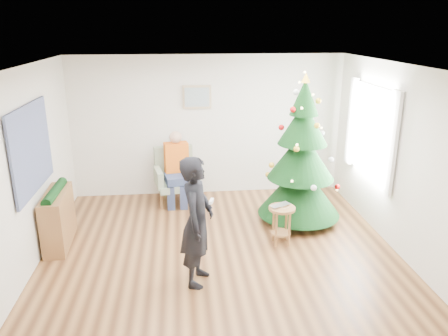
{
  "coord_description": "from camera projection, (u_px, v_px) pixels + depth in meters",
  "views": [
    {
      "loc": [
        -0.52,
        -5.42,
        3.09
      ],
      "look_at": [
        0.1,
        0.6,
        1.1
      ],
      "focal_mm": 35.0,
      "sensor_mm": 36.0,
      "label": 1
    }
  ],
  "objects": [
    {
      "name": "floor",
      "position": [
        221.0,
        256.0,
        6.13
      ],
      "size": [
        5.0,
        5.0,
        0.0
      ],
      "primitive_type": "plane",
      "color": "brown",
      "rests_on": "ground"
    },
    {
      "name": "ceiling",
      "position": [
        221.0,
        67.0,
        5.32
      ],
      "size": [
        5.0,
        5.0,
        0.0
      ],
      "primitive_type": "plane",
      "rotation": [
        3.14,
        0.0,
        0.0
      ],
      "color": "white",
      "rests_on": "wall_back"
    },
    {
      "name": "wall_back",
      "position": [
        208.0,
        126.0,
        8.09
      ],
      "size": [
        5.0,
        0.0,
        5.0
      ],
      "primitive_type": "plane",
      "rotation": [
        1.57,
        0.0,
        0.0
      ],
      "color": "silver",
      "rests_on": "floor"
    },
    {
      "name": "wall_front",
      "position": [
        252.0,
        268.0,
        3.37
      ],
      "size": [
        5.0,
        0.0,
        5.0
      ],
      "primitive_type": "plane",
      "rotation": [
        -1.57,
        0.0,
        0.0
      ],
      "color": "silver",
      "rests_on": "floor"
    },
    {
      "name": "wall_left",
      "position": [
        24.0,
        174.0,
        5.49
      ],
      "size": [
        0.0,
        5.0,
        5.0
      ],
      "primitive_type": "plane",
      "rotation": [
        1.57,
        0.0,
        1.57
      ],
      "color": "silver",
      "rests_on": "floor"
    },
    {
      "name": "wall_right",
      "position": [
        403.0,
        162.0,
        5.97
      ],
      "size": [
        0.0,
        5.0,
        5.0
      ],
      "primitive_type": "plane",
      "rotation": [
        1.57,
        0.0,
        -1.57
      ],
      "color": "silver",
      "rests_on": "floor"
    },
    {
      "name": "window_panel",
      "position": [
        371.0,
        131.0,
        6.85
      ],
      "size": [
        0.04,
        1.3,
        1.4
      ],
      "primitive_type": "cube",
      "color": "white",
      "rests_on": "wall_right"
    },
    {
      "name": "curtains",
      "position": [
        369.0,
        131.0,
        6.85
      ],
      "size": [
        0.05,
        1.75,
        1.5
      ],
      "color": "white",
      "rests_on": "wall_right"
    },
    {
      "name": "christmas_tree",
      "position": [
        301.0,
        158.0,
        6.92
      ],
      "size": [
        1.33,
        1.33,
        2.41
      ],
      "rotation": [
        0.0,
        0.0,
        0.35
      ],
      "color": "#3F2816",
      "rests_on": "floor"
    },
    {
      "name": "stool",
      "position": [
        281.0,
        225.0,
        6.39
      ],
      "size": [
        0.39,
        0.39,
        0.58
      ],
      "rotation": [
        0.0,
        0.0,
        0.12
      ],
      "color": "brown",
      "rests_on": "floor"
    },
    {
      "name": "laptop",
      "position": [
        282.0,
        206.0,
        6.3
      ],
      "size": [
        0.38,
        0.33,
        0.03
      ],
      "primitive_type": "imported",
      "rotation": [
        0.0,
        0.0,
        0.47
      ],
      "color": "silver",
      "rests_on": "stool"
    },
    {
      "name": "armchair",
      "position": [
        176.0,
        183.0,
        7.91
      ],
      "size": [
        0.85,
        0.8,
        1.0
      ],
      "rotation": [
        0.0,
        0.0,
        0.19
      ],
      "color": "gray",
      "rests_on": "floor"
    },
    {
      "name": "seated_person",
      "position": [
        177.0,
        168.0,
        7.77
      ],
      "size": [
        0.47,
        0.64,
        1.31
      ],
      "rotation": [
        0.0,
        0.0,
        0.19
      ],
      "color": "navy",
      "rests_on": "armchair"
    },
    {
      "name": "standing_man",
      "position": [
        197.0,
        222.0,
        5.28
      ],
      "size": [
        0.54,
        0.68,
        1.64
      ],
      "primitive_type": "imported",
      "rotation": [
        0.0,
        0.0,
        1.3
      ],
      "color": "black",
      "rests_on": "floor"
    },
    {
      "name": "game_controller",
      "position": [
        211.0,
        201.0,
        5.18
      ],
      "size": [
        0.07,
        0.13,
        0.04
      ],
      "primitive_type": "cube",
      "rotation": [
        0.0,
        0.0,
        -0.27
      ],
      "color": "white",
      "rests_on": "standing_man"
    },
    {
      "name": "console",
      "position": [
        58.0,
        219.0,
        6.35
      ],
      "size": [
        0.35,
        1.01,
        0.8
      ],
      "primitive_type": "cube",
      "rotation": [
        0.0,
        0.0,
        0.05
      ],
      "color": "brown",
      "rests_on": "floor"
    },
    {
      "name": "garland",
      "position": [
        55.0,
        192.0,
        6.22
      ],
      "size": [
        0.14,
        0.9,
        0.14
      ],
      "primitive_type": "cylinder",
      "rotation": [
        1.57,
        0.0,
        0.0
      ],
      "color": "black",
      "rests_on": "console"
    },
    {
      "name": "tapestry",
      "position": [
        32.0,
        149.0,
        5.7
      ],
      "size": [
        0.03,
        1.5,
        1.15
      ],
      "primitive_type": "cube",
      "color": "black",
      "rests_on": "wall_left"
    },
    {
      "name": "framed_picture",
      "position": [
        197.0,
        97.0,
        7.87
      ],
      "size": [
        0.52,
        0.05,
        0.42
      ],
      "color": "tan",
      "rests_on": "wall_back"
    }
  ]
}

